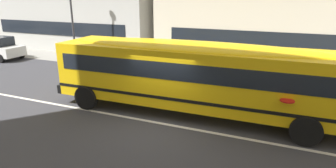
% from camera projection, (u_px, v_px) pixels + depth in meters
% --- Properties ---
extents(ground_plane, '(400.00, 400.00, 0.00)m').
position_uv_depth(ground_plane, '(160.00, 123.00, 10.93)').
color(ground_plane, '#38383D').
extents(sidewalk_far, '(120.00, 3.00, 0.01)m').
position_uv_depth(sidewalk_far, '(213.00, 72.00, 18.04)').
color(sidewalk_far, gray).
rests_on(sidewalk_far, ground_plane).
extents(lane_centreline, '(110.00, 0.16, 0.01)m').
position_uv_depth(lane_centreline, '(160.00, 123.00, 10.93)').
color(lane_centreline, silver).
rests_on(lane_centreline, ground_plane).
extents(school_bus, '(13.03, 3.09, 2.90)m').
position_uv_depth(school_bus, '(198.00, 72.00, 11.35)').
color(school_bus, yellow).
rests_on(school_bus, ground_plane).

